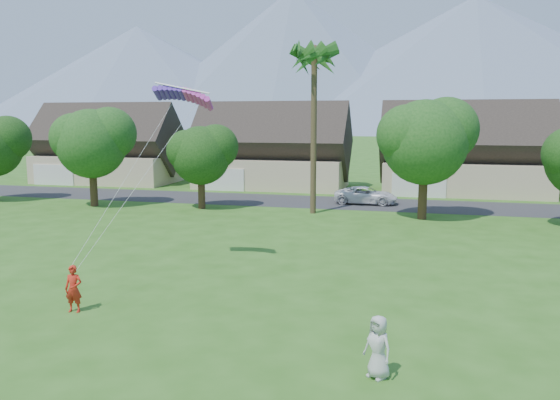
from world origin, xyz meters
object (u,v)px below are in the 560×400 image
(kite_flyer, at_px, (74,289))
(parked_car, at_px, (366,195))
(watcher, at_px, (378,347))
(parafoil_kite, at_px, (184,94))

(kite_flyer, xyz_separation_m, parked_car, (8.26, 28.56, -0.17))
(watcher, bearing_deg, parked_car, 131.29)
(kite_flyer, relative_size, parafoil_kite, 0.64)
(watcher, xyz_separation_m, parked_car, (-3.06, 31.11, -0.17))
(watcher, height_order, parafoil_kite, parafoil_kite)
(parafoil_kite, bearing_deg, parked_car, 66.55)
(watcher, distance_m, parafoil_kite, 15.31)
(kite_flyer, bearing_deg, parafoil_kite, 68.52)
(watcher, height_order, parked_car, watcher)
(parked_car, distance_m, parafoil_kite, 23.99)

